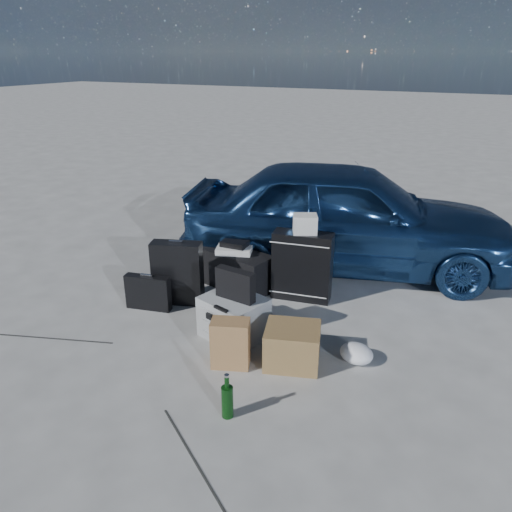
{
  "coord_description": "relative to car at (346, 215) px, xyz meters",
  "views": [
    {
      "loc": [
        2.02,
        -2.96,
        2.29
      ],
      "look_at": [
        0.17,
        0.85,
        0.55
      ],
      "focal_mm": 35.0,
      "sensor_mm": 36.0,
      "label": 1
    }
  ],
  "objects": [
    {
      "name": "ground",
      "position": [
        -0.61,
        -2.23,
        -0.61
      ],
      "size": [
        60.0,
        60.0,
        0.0
      ],
      "primitive_type": "plane",
      "color": "#AEAEA9",
      "rests_on": "ground"
    },
    {
      "name": "car",
      "position": [
        0.0,
        0.0,
        0.0
      ],
      "size": [
        3.82,
        2.34,
        1.22
      ],
      "primitive_type": "imported",
      "rotation": [
        0.0,
        0.0,
        1.84
      ],
      "color": "navy",
      "rests_on": "ground"
    },
    {
      "name": "pelican_case",
      "position": [
        -0.4,
        -1.9,
        -0.42
      ],
      "size": [
        0.6,
        0.54,
        0.37
      ],
      "primitive_type": "cube",
      "rotation": [
        0.0,
        0.0,
        -0.29
      ],
      "color": "#999C9E",
      "rests_on": "ground"
    },
    {
      "name": "laptop_bag",
      "position": [
        -0.38,
        -1.9,
        -0.11
      ],
      "size": [
        0.36,
        0.13,
        0.26
      ],
      "primitive_type": "cube",
      "rotation": [
        0.0,
        0.0,
        -0.13
      ],
      "color": "black",
      "rests_on": "pelican_case"
    },
    {
      "name": "briefcase",
      "position": [
        -1.38,
        -1.82,
        -0.44
      ],
      "size": [
        0.45,
        0.18,
        0.34
      ],
      "primitive_type": "cube",
      "rotation": [
        0.0,
        0.0,
        0.21
      ],
      "color": "black",
      "rests_on": "ground"
    },
    {
      "name": "suitcase_left",
      "position": [
        -1.19,
        -1.58,
        -0.3
      ],
      "size": [
        0.51,
        0.32,
        0.62
      ],
      "primitive_type": "cube",
      "rotation": [
        0.0,
        0.0,
        0.32
      ],
      "color": "black",
      "rests_on": "ground"
    },
    {
      "name": "suitcase_right",
      "position": [
        -0.14,
        -0.97,
        -0.26
      ],
      "size": [
        0.6,
        0.29,
        0.69
      ],
      "primitive_type": "cube",
      "rotation": [
        0.0,
        0.0,
        0.15
      ],
      "color": "black",
      "rests_on": "ground"
    },
    {
      "name": "white_carton",
      "position": [
        -0.13,
        -0.96,
        0.17
      ],
      "size": [
        0.28,
        0.25,
        0.18
      ],
      "primitive_type": "cube",
      "rotation": [
        0.0,
        0.0,
        0.44
      ],
      "color": "silver",
      "rests_on": "suitcase_right"
    },
    {
      "name": "duffel_bag",
      "position": [
        -0.85,
        -1.03,
        -0.41
      ],
      "size": [
        0.84,
        0.52,
        0.39
      ],
      "primitive_type": "cube",
      "rotation": [
        0.0,
        0.0,
        -0.25
      ],
      "color": "black",
      "rests_on": "ground"
    },
    {
      "name": "flat_box_white",
      "position": [
        -0.86,
        -1.03,
        -0.19
      ],
      "size": [
        0.42,
        0.36,
        0.06
      ],
      "primitive_type": "cube",
      "rotation": [
        0.0,
        0.0,
        0.32
      ],
      "color": "silver",
      "rests_on": "duffel_bag"
    },
    {
      "name": "flat_box_black",
      "position": [
        -0.86,
        -1.02,
        -0.13
      ],
      "size": [
        0.26,
        0.19,
        0.06
      ],
      "primitive_type": "cube",
      "rotation": [
        0.0,
        0.0,
        0.03
      ],
      "color": "black",
      "rests_on": "flat_box_white"
    },
    {
      "name": "kraft_bag",
      "position": [
        -0.22,
        -2.3,
        -0.41
      ],
      "size": [
        0.34,
        0.27,
        0.39
      ],
      "primitive_type": "cube",
      "rotation": [
        0.0,
        0.0,
        0.35
      ],
      "color": "#9F7545",
      "rests_on": "ground"
    },
    {
      "name": "cardboard_box",
      "position": [
        0.2,
        -2.06,
        -0.45
      ],
      "size": [
        0.51,
        0.47,
        0.32
      ],
      "primitive_type": "cube",
      "rotation": [
        0.0,
        0.0,
        0.29
      ],
      "color": "olive",
      "rests_on": "ground"
    },
    {
      "name": "plastic_bag",
      "position": [
        0.65,
        -1.82,
        -0.53
      ],
      "size": [
        0.33,
        0.3,
        0.15
      ],
      "primitive_type": "ellipsoid",
      "rotation": [
        0.0,
        0.0,
        -0.3
      ],
      "color": "white",
      "rests_on": "ground"
    },
    {
      "name": "green_bottle",
      "position": [
        0.04,
        -2.83,
        -0.45
      ],
      "size": [
        0.09,
        0.09,
        0.32
      ],
      "primitive_type": "cylinder",
      "rotation": [
        0.0,
        0.0,
        -0.17
      ],
      "color": "black",
      "rests_on": "ground"
    }
  ]
}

